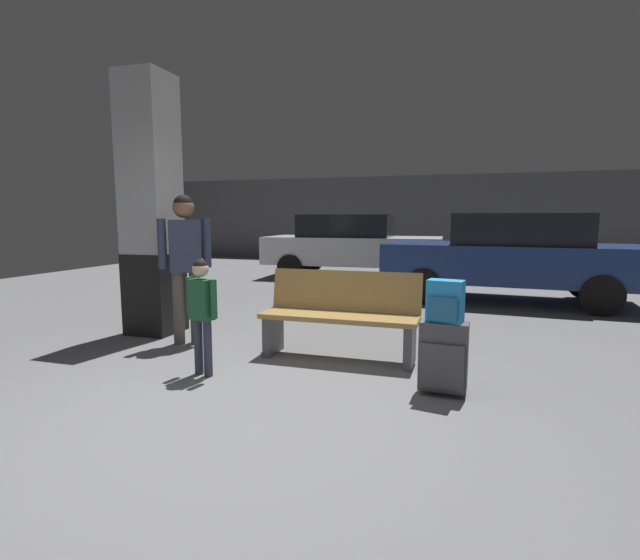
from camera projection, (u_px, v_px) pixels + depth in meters
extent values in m
cube|color=slate|center=(361.00, 316.00, 7.19)|extent=(18.00, 18.00, 0.10)
cube|color=#565658|center=(421.00, 219.00, 15.38)|extent=(18.00, 0.12, 2.80)
cube|color=black|center=(155.00, 293.00, 5.90)|extent=(0.57, 0.57, 1.00)
cube|color=#B2B2B2|center=(149.00, 165.00, 5.70)|extent=(0.56, 0.56, 2.14)
cube|color=#9E7A42|center=(339.00, 317.00, 4.76)|extent=(1.60, 0.45, 0.05)
cube|color=#9E7A42|center=(345.00, 290.00, 4.97)|extent=(1.60, 0.12, 0.42)
cube|color=#4C4C51|center=(273.00, 334.00, 5.01)|extent=(0.08, 0.40, 0.41)
cube|color=#4C4C51|center=(410.00, 345.00, 4.57)|extent=(0.08, 0.40, 0.41)
cube|color=#4C4C51|center=(443.00, 356.00, 3.83)|extent=(0.39, 0.22, 0.56)
cube|color=#4C4C51|center=(442.00, 367.00, 3.73)|extent=(0.34, 0.04, 0.36)
cube|color=#A5A5AA|center=(445.00, 321.00, 3.87)|extent=(0.14, 0.03, 0.02)
cylinder|color=black|center=(424.00, 385.00, 4.00)|extent=(0.02, 0.04, 0.04)
cylinder|color=black|center=(463.00, 390.00, 3.89)|extent=(0.02, 0.04, 0.04)
cube|color=#268CD8|center=(445.00, 301.00, 3.77)|extent=(0.30, 0.21, 0.34)
cube|color=#23608E|center=(442.00, 309.00, 3.69)|extent=(0.23, 0.07, 0.19)
cylinder|color=black|center=(446.00, 282.00, 3.75)|extent=(0.06, 0.03, 0.02)
cylinder|color=#33384C|center=(208.00, 348.00, 4.27)|extent=(0.08, 0.08, 0.52)
cylinder|color=#33384C|center=(199.00, 347.00, 4.33)|extent=(0.08, 0.08, 0.52)
cube|color=#1E5933|center=(202.00, 300.00, 4.24)|extent=(0.24, 0.18, 0.37)
cylinder|color=#1E5933|center=(214.00, 299.00, 4.16)|extent=(0.06, 0.06, 0.35)
cylinder|color=#1E5933|center=(190.00, 296.00, 4.32)|extent=(0.06, 0.06, 0.35)
sphere|color=beige|center=(200.00, 269.00, 4.20)|extent=(0.15, 0.15, 0.15)
sphere|color=black|center=(200.00, 267.00, 4.20)|extent=(0.14, 0.14, 0.14)
cylinder|color=red|center=(204.00, 295.00, 4.37)|extent=(0.06, 0.06, 0.10)
cylinder|color=red|center=(204.00, 287.00, 4.36)|extent=(0.01, 0.01, 0.06)
cylinder|color=brown|center=(196.00, 307.00, 5.41)|extent=(0.12, 0.12, 0.83)
cylinder|color=brown|center=(178.00, 308.00, 5.35)|extent=(0.12, 0.12, 0.83)
cube|color=#2D3851|center=(185.00, 246.00, 5.29)|extent=(0.39, 0.36, 0.59)
cylinder|color=#2D3851|center=(207.00, 243.00, 5.36)|extent=(0.10, 0.10, 0.56)
cylinder|color=#2D3851|center=(162.00, 244.00, 5.21)|extent=(0.10, 0.10, 0.56)
sphere|color=brown|center=(183.00, 207.00, 5.23)|extent=(0.23, 0.23, 0.23)
sphere|color=black|center=(183.00, 204.00, 5.23)|extent=(0.22, 0.22, 0.22)
cube|color=navy|center=(508.00, 263.00, 8.09)|extent=(4.20, 1.96, 0.64)
cube|color=black|center=(519.00, 229.00, 7.96)|extent=(2.19, 1.67, 0.52)
cylinder|color=black|center=(424.00, 286.00, 7.87)|extent=(0.61, 0.24, 0.60)
cylinder|color=black|center=(436.00, 275.00, 9.35)|extent=(0.61, 0.24, 0.60)
cylinder|color=black|center=(602.00, 295.00, 6.94)|extent=(0.61, 0.24, 0.60)
cylinder|color=black|center=(584.00, 282.00, 8.42)|extent=(0.61, 0.24, 0.60)
cube|color=silver|center=(353.00, 250.00, 11.21)|extent=(4.15, 1.83, 0.64)
cube|color=black|center=(347.00, 226.00, 11.18)|extent=(2.15, 1.60, 0.52)
cylinder|color=black|center=(411.00, 264.00, 11.67)|extent=(0.61, 0.22, 0.60)
cylinder|color=black|center=(404.00, 271.00, 10.15)|extent=(0.61, 0.22, 0.60)
cylinder|color=black|center=(311.00, 261.00, 12.37)|extent=(0.61, 0.22, 0.60)
cylinder|color=black|center=(291.00, 267.00, 10.84)|extent=(0.61, 0.22, 0.60)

